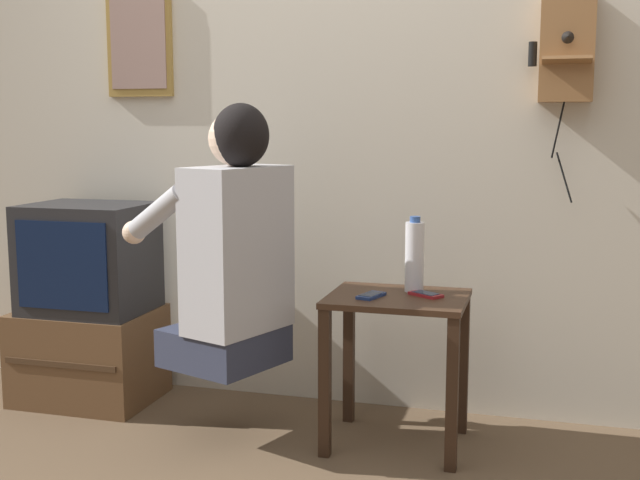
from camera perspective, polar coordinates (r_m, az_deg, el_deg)
name	(u,v)px	position (r m, az deg, el deg)	size (l,w,h in m)	color
wall_back	(345,101)	(3.34, 1.79, 9.84)	(6.80, 0.05, 2.55)	beige
side_table	(397,331)	(2.96, 5.50, -6.48)	(0.50, 0.41, 0.56)	#382316
person	(232,247)	(2.92, -6.28, -0.52)	(0.61, 0.54, 0.96)	#2D3347
tv_stand	(89,355)	(3.62, -16.10, -7.84)	(0.57, 0.44, 0.40)	brown
television	(89,258)	(3.51, -16.13, -1.23)	(0.49, 0.40, 0.46)	#232326
wall_phone_antique	(567,46)	(3.17, 17.14, 13.02)	(0.23, 0.18, 0.82)	olive
framed_picture	(139,41)	(3.65, -12.73, 13.63)	(0.30, 0.03, 0.47)	olive
cell_phone_held	(371,295)	(2.90, 3.66, -3.96)	(0.09, 0.14, 0.01)	navy
cell_phone_spare	(426,294)	(2.93, 7.54, -3.86)	(0.14, 0.12, 0.01)	maroon
water_bottle	(415,256)	(2.99, 6.74, -1.14)	(0.07, 0.07, 0.28)	silver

